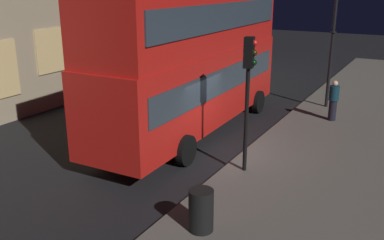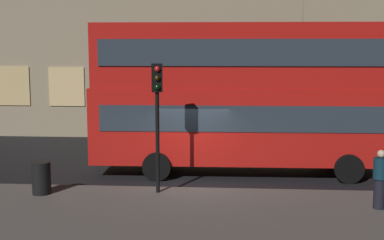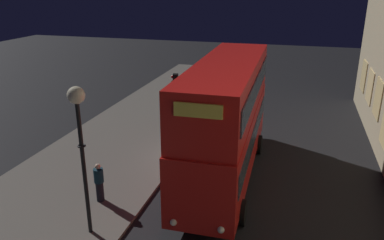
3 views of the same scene
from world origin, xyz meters
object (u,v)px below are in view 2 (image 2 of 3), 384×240
at_px(double_decker_bus, 241,91).
at_px(litter_bin, 41,178).
at_px(pedestrian, 380,179).
at_px(traffic_light_near_kerb, 157,101).

xyz_separation_m(double_decker_bus, litter_bin, (-6.11, -3.64, -2.38)).
relative_size(pedestrian, litter_bin, 1.67).
distance_m(double_decker_bus, traffic_light_near_kerb, 4.14).
distance_m(traffic_light_near_kerb, litter_bin, 4.25).
bearing_deg(traffic_light_near_kerb, pedestrian, -21.58).
xyz_separation_m(traffic_light_near_kerb, litter_bin, (-3.52, -0.41, -2.35)).
xyz_separation_m(double_decker_bus, traffic_light_near_kerb, (-2.59, -3.23, -0.03)).
relative_size(double_decker_bus, pedestrian, 6.54).
relative_size(double_decker_bus, litter_bin, 10.92).
xyz_separation_m(double_decker_bus, pedestrian, (3.73, -4.40, -2.04)).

